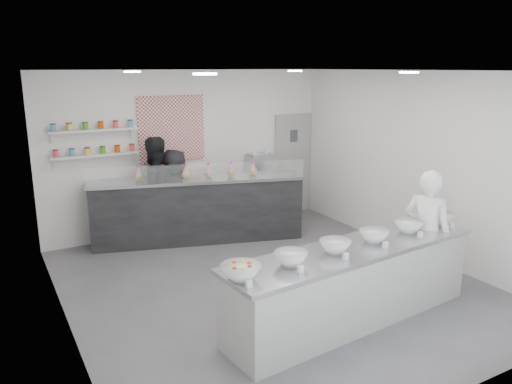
% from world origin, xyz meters
% --- Properties ---
extents(floor, '(6.00, 6.00, 0.00)m').
position_xyz_m(floor, '(0.00, 0.00, 0.00)').
color(floor, '#515156').
rests_on(floor, ground).
extents(ceiling, '(6.00, 6.00, 0.00)m').
position_xyz_m(ceiling, '(0.00, 0.00, 3.00)').
color(ceiling, white).
rests_on(ceiling, floor).
extents(back_wall, '(5.50, 0.00, 5.50)m').
position_xyz_m(back_wall, '(0.00, 3.00, 1.50)').
color(back_wall, white).
rests_on(back_wall, floor).
extents(left_wall, '(0.00, 6.00, 6.00)m').
position_xyz_m(left_wall, '(-2.75, 0.00, 1.50)').
color(left_wall, white).
rests_on(left_wall, floor).
extents(right_wall, '(0.00, 6.00, 6.00)m').
position_xyz_m(right_wall, '(2.75, 0.00, 1.50)').
color(right_wall, white).
rests_on(right_wall, floor).
extents(back_door, '(0.88, 0.04, 2.10)m').
position_xyz_m(back_door, '(2.30, 2.97, 1.05)').
color(back_door, '#959593').
rests_on(back_door, floor).
extents(pattern_panel, '(1.25, 0.03, 1.20)m').
position_xyz_m(pattern_panel, '(-0.35, 2.98, 1.95)').
color(pattern_panel, '#A62F35').
rests_on(pattern_panel, back_wall).
extents(jar_shelf_lower, '(1.45, 0.22, 0.04)m').
position_xyz_m(jar_shelf_lower, '(-1.75, 2.90, 1.60)').
color(jar_shelf_lower, silver).
rests_on(jar_shelf_lower, back_wall).
extents(jar_shelf_upper, '(1.45, 0.22, 0.04)m').
position_xyz_m(jar_shelf_upper, '(-1.75, 2.90, 2.02)').
color(jar_shelf_upper, silver).
rests_on(jar_shelf_upper, back_wall).
extents(preserve_jars, '(1.45, 0.10, 0.56)m').
position_xyz_m(preserve_jars, '(-1.75, 2.88, 1.88)').
color(preserve_jars, '#F73B4D').
rests_on(preserve_jars, jar_shelf_lower).
extents(downlight_0, '(0.24, 0.24, 0.02)m').
position_xyz_m(downlight_0, '(-1.40, -1.00, 2.98)').
color(downlight_0, white).
rests_on(downlight_0, ceiling).
extents(downlight_1, '(0.24, 0.24, 0.02)m').
position_xyz_m(downlight_1, '(1.40, -1.00, 2.98)').
color(downlight_1, white).
rests_on(downlight_1, ceiling).
extents(downlight_2, '(0.24, 0.24, 0.02)m').
position_xyz_m(downlight_2, '(-1.40, 1.60, 2.98)').
color(downlight_2, white).
rests_on(downlight_2, ceiling).
extents(downlight_3, '(0.24, 0.24, 0.02)m').
position_xyz_m(downlight_3, '(1.40, 1.60, 2.98)').
color(downlight_3, white).
rests_on(downlight_3, ceiling).
extents(prep_counter, '(3.57, 1.12, 0.96)m').
position_xyz_m(prep_counter, '(0.33, -1.38, 0.48)').
color(prep_counter, '#999996').
rests_on(prep_counter, floor).
extents(back_bar, '(3.76, 1.72, 1.15)m').
position_xyz_m(back_bar, '(-0.17, 2.26, 0.58)').
color(back_bar, black).
rests_on(back_bar, floor).
extents(sneeze_guard, '(3.52, 1.07, 0.31)m').
position_xyz_m(sneeze_guard, '(-0.26, 1.95, 1.31)').
color(sneeze_guard, white).
rests_on(sneeze_guard, back_bar).
extents(espresso_ledge, '(1.28, 0.41, 0.95)m').
position_xyz_m(espresso_ledge, '(1.55, 2.78, 0.47)').
color(espresso_ledge, '#999996').
rests_on(espresso_ledge, floor).
extents(espresso_machine, '(0.53, 0.37, 0.41)m').
position_xyz_m(espresso_machine, '(1.41, 2.78, 1.15)').
color(espresso_machine, '#93969E').
rests_on(espresso_machine, espresso_ledge).
extents(cup_stacks, '(0.24, 0.24, 0.37)m').
position_xyz_m(cup_stacks, '(1.33, 2.78, 1.14)').
color(cup_stacks, gray).
rests_on(cup_stacks, espresso_ledge).
extents(prep_bowls, '(3.65, 0.80, 0.15)m').
position_xyz_m(prep_bowls, '(0.33, -1.38, 1.03)').
color(prep_bowls, white).
rests_on(prep_bowls, prep_counter).
extents(label_cards, '(3.31, 0.04, 0.07)m').
position_xyz_m(label_cards, '(0.28, -1.88, 0.99)').
color(label_cards, white).
rests_on(label_cards, prep_counter).
extents(cookie_bags, '(2.09, 0.75, 0.26)m').
position_xyz_m(cookie_bags, '(-0.17, 2.26, 1.29)').
color(cookie_bags, '#D961A7').
rests_on(cookie_bags, back_bar).
extents(woman_prep, '(0.62, 0.75, 1.76)m').
position_xyz_m(woman_prep, '(1.63, -1.30, 0.88)').
color(woman_prep, white).
rests_on(woman_prep, floor).
extents(staff_left, '(0.99, 0.81, 1.89)m').
position_xyz_m(staff_left, '(-0.87, 2.54, 0.95)').
color(staff_left, black).
rests_on(staff_left, floor).
extents(staff_right, '(0.94, 0.79, 1.64)m').
position_xyz_m(staff_right, '(-0.47, 2.59, 0.82)').
color(staff_right, black).
rests_on(staff_right, floor).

